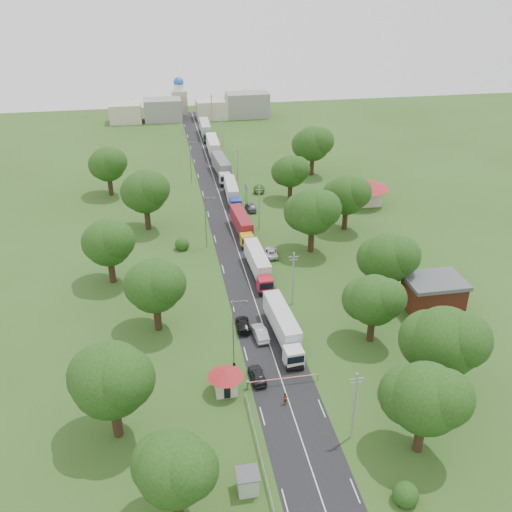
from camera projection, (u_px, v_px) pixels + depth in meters
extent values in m
plane|color=#2D4918|center=(250.00, 285.00, 93.19)|extent=(260.00, 260.00, 0.00)
cube|color=black|center=(232.00, 233.00, 110.62)|extent=(8.00, 200.00, 0.04)
cylinder|color=slate|center=(248.00, 385.00, 70.43)|extent=(0.20, 0.20, 1.10)
cube|color=slate|center=(248.00, 382.00, 70.20)|extent=(0.35, 0.35, 0.25)
cylinder|color=red|center=(283.00, 378.00, 70.93)|extent=(9.00, 0.12, 0.12)
cylinder|color=slate|center=(318.00, 377.00, 71.87)|extent=(0.10, 0.10, 1.00)
cube|color=#BDB69C|center=(226.00, 384.00, 69.70)|extent=(2.60, 2.60, 2.40)
cone|color=maroon|center=(225.00, 373.00, 68.91)|extent=(4.40, 4.40, 1.10)
cube|color=black|center=(236.00, 381.00, 69.81)|extent=(0.02, 1.20, 0.90)
cube|color=black|center=(227.00, 392.00, 68.65)|extent=(0.80, 0.02, 1.90)
cube|color=#99A593|center=(248.00, 482.00, 56.68)|extent=(2.00, 2.00, 2.30)
cube|color=#47494F|center=(248.00, 474.00, 56.12)|extent=(2.30, 2.30, 0.12)
cube|color=black|center=(258.00, 480.00, 56.77)|extent=(0.02, 1.00, 0.80)
cylinder|color=slate|center=(247.00, 196.00, 122.55)|extent=(0.12, 0.12, 4.00)
cylinder|color=slate|center=(245.00, 192.00, 124.64)|extent=(0.12, 0.12, 4.00)
cube|color=navy|center=(246.00, 187.00, 122.85)|extent=(0.06, 3.00, 1.00)
cube|color=silver|center=(246.00, 187.00, 122.85)|extent=(0.07, 3.10, 0.06)
cylinder|color=gray|center=(354.00, 406.00, 61.45)|extent=(0.24, 0.24, 9.00)
cube|color=gray|center=(357.00, 379.00, 59.69)|extent=(1.60, 0.10, 0.10)
cube|color=gray|center=(356.00, 383.00, 59.92)|extent=(1.20, 0.10, 0.10)
cylinder|color=gray|center=(293.00, 279.00, 85.86)|extent=(0.24, 0.24, 9.00)
cube|color=gray|center=(294.00, 257.00, 84.10)|extent=(1.60, 0.10, 0.10)
cube|color=gray|center=(294.00, 260.00, 84.33)|extent=(1.20, 0.10, 0.10)
cylinder|color=gray|center=(259.00, 208.00, 110.28)|extent=(0.24, 0.24, 9.00)
cube|color=gray|center=(259.00, 190.00, 108.51)|extent=(1.60, 0.10, 0.10)
cube|color=gray|center=(259.00, 192.00, 108.75)|extent=(1.20, 0.10, 0.10)
cylinder|color=gray|center=(238.00, 163.00, 134.69)|extent=(0.24, 0.24, 9.00)
cube|color=gray|center=(237.00, 147.00, 132.93)|extent=(1.60, 0.10, 0.10)
cube|color=gray|center=(237.00, 149.00, 133.16)|extent=(1.20, 0.10, 0.10)
cylinder|color=gray|center=(223.00, 131.00, 159.10)|extent=(0.24, 0.24, 9.00)
cube|color=gray|center=(222.00, 118.00, 157.34)|extent=(1.60, 0.10, 0.10)
cube|color=gray|center=(222.00, 120.00, 157.57)|extent=(1.20, 0.10, 0.10)
cylinder|color=gray|center=(212.00, 108.00, 183.51)|extent=(0.24, 0.24, 9.00)
cube|color=gray|center=(211.00, 96.00, 181.75)|extent=(1.60, 0.10, 0.10)
cube|color=gray|center=(211.00, 98.00, 181.98)|extent=(1.20, 0.10, 0.10)
cylinder|color=slate|center=(233.00, 333.00, 72.57)|extent=(0.16, 0.16, 10.00)
cube|color=slate|center=(240.00, 301.00, 70.53)|extent=(1.80, 0.10, 0.10)
cube|color=slate|center=(246.00, 302.00, 70.72)|extent=(0.50, 0.22, 0.15)
cylinder|color=slate|center=(206.00, 222.00, 103.08)|extent=(0.16, 0.16, 10.00)
cube|color=slate|center=(210.00, 198.00, 101.04)|extent=(1.80, 0.10, 0.10)
cube|color=slate|center=(214.00, 198.00, 101.24)|extent=(0.50, 0.22, 0.15)
cylinder|color=slate|center=(191.00, 162.00, 133.60)|extent=(0.16, 0.16, 10.00)
cube|color=slate|center=(193.00, 142.00, 131.56)|extent=(1.80, 0.10, 0.10)
cube|color=slate|center=(197.00, 143.00, 131.75)|extent=(0.50, 0.22, 0.15)
cylinder|color=#382616|center=(419.00, 435.00, 60.97)|extent=(1.08, 1.08, 4.20)
sphere|color=#15380F|center=(426.00, 398.00, 58.60)|extent=(7.70, 7.70, 7.70)
sphere|color=#15380F|center=(445.00, 398.00, 57.47)|extent=(6.05, 6.05, 6.05)
sphere|color=#15380F|center=(410.00, 395.00, 59.88)|extent=(6.60, 6.60, 6.60)
cylinder|color=#382616|center=(438.00, 379.00, 68.81)|extent=(1.12, 1.12, 4.55)
sphere|color=#15380F|center=(445.00, 342.00, 66.23)|extent=(8.40, 8.40, 8.40)
sphere|color=#15380F|center=(463.00, 340.00, 65.00)|extent=(6.60, 6.60, 6.60)
sphere|color=#15380F|center=(429.00, 339.00, 67.62)|extent=(7.20, 7.20, 7.20)
cylinder|color=#382616|center=(371.00, 329.00, 78.81)|extent=(1.04, 1.04, 3.85)
sphere|color=#15380F|center=(374.00, 300.00, 76.64)|extent=(7.00, 7.00, 7.00)
sphere|color=#15380F|center=(386.00, 298.00, 75.62)|extent=(5.50, 5.50, 5.50)
sphere|color=#15380F|center=(364.00, 299.00, 77.80)|extent=(6.00, 6.00, 6.00)
cylinder|color=#382616|center=(385.00, 287.00, 88.39)|extent=(1.08, 1.08, 4.20)
sphere|color=#15380F|center=(389.00, 258.00, 86.01)|extent=(7.70, 7.70, 7.70)
sphere|color=#15380F|center=(401.00, 256.00, 84.89)|extent=(6.05, 6.05, 6.05)
sphere|color=#15380F|center=(378.00, 258.00, 87.29)|extent=(6.60, 6.60, 6.60)
cylinder|color=#382616|center=(311.00, 240.00, 102.90)|extent=(1.12, 1.12, 4.55)
sphere|color=#15380F|center=(312.00, 211.00, 100.31)|extent=(8.40, 8.40, 8.40)
sphere|color=#15380F|center=(323.00, 209.00, 99.09)|extent=(6.60, 6.60, 6.60)
sphere|color=#15380F|center=(304.00, 212.00, 101.71)|extent=(7.20, 7.20, 7.20)
cylinder|color=#382616|center=(345.00, 219.00, 111.37)|extent=(1.08, 1.08, 4.20)
sphere|color=#15380F|center=(347.00, 195.00, 108.99)|extent=(7.70, 7.70, 7.70)
sphere|color=#15380F|center=(356.00, 192.00, 107.87)|extent=(6.05, 6.05, 6.05)
sphere|color=#15380F|center=(339.00, 195.00, 110.27)|extent=(6.60, 6.60, 6.60)
cylinder|color=#382616|center=(290.00, 191.00, 125.17)|extent=(1.04, 1.04, 3.85)
sphere|color=#15380F|center=(291.00, 171.00, 123.00)|extent=(7.00, 7.00, 7.00)
sphere|color=#15380F|center=(297.00, 169.00, 121.98)|extent=(5.50, 5.50, 5.50)
sphere|color=#15380F|center=(285.00, 172.00, 124.17)|extent=(6.00, 6.00, 6.00)
cylinder|color=#382616|center=(312.00, 166.00, 139.50)|extent=(1.12, 1.12, 4.55)
sphere|color=#15380F|center=(313.00, 144.00, 136.92)|extent=(8.40, 8.40, 8.40)
sphere|color=#15380F|center=(320.00, 141.00, 135.69)|extent=(6.60, 6.60, 6.60)
sphere|color=#15380F|center=(306.00, 145.00, 138.32)|extent=(7.20, 7.20, 7.20)
cylinder|color=#382616|center=(178.00, 504.00, 53.47)|extent=(1.04, 1.04, 3.85)
sphere|color=#15380F|center=(174.00, 469.00, 51.30)|extent=(7.00, 7.00, 7.00)
sphere|color=#15380F|center=(189.00, 470.00, 50.28)|extent=(5.50, 5.50, 5.50)
sphere|color=#15380F|center=(163.00, 464.00, 52.47)|extent=(6.00, 6.00, 6.00)
cylinder|color=#382616|center=(117.00, 419.00, 62.83)|extent=(1.12, 1.12, 4.55)
sphere|color=#15380F|center=(111.00, 380.00, 60.24)|extent=(8.40, 8.40, 8.40)
sphere|color=#15380F|center=(124.00, 379.00, 59.02)|extent=(6.60, 6.60, 6.60)
sphere|color=#15380F|center=(100.00, 376.00, 61.64)|extent=(7.20, 7.20, 7.20)
cylinder|color=#382616|center=(158.00, 317.00, 81.13)|extent=(1.08, 1.08, 4.20)
sphere|color=#15380F|center=(155.00, 286.00, 78.76)|extent=(7.70, 7.70, 7.70)
sphere|color=#15380F|center=(164.00, 284.00, 77.63)|extent=(6.05, 6.05, 6.05)
sphere|color=#15380F|center=(147.00, 285.00, 80.04)|extent=(6.60, 6.60, 6.60)
cylinder|color=#382616|center=(112.00, 271.00, 93.11)|extent=(1.08, 1.08, 4.20)
sphere|color=#15380F|center=(108.00, 243.00, 90.73)|extent=(7.70, 7.70, 7.70)
sphere|color=#15380F|center=(116.00, 240.00, 89.61)|extent=(6.05, 6.05, 6.05)
sphere|color=#15380F|center=(102.00, 242.00, 92.01)|extent=(6.60, 6.60, 6.60)
cylinder|color=#382616|center=(148.00, 218.00, 111.41)|extent=(1.12, 1.12, 4.55)
sphere|color=#15380F|center=(145.00, 192.00, 108.82)|extent=(8.40, 8.40, 8.40)
sphere|color=#15380F|center=(153.00, 189.00, 107.60)|extent=(6.60, 6.60, 6.60)
sphere|color=#15380F|center=(139.00, 192.00, 110.22)|extent=(7.20, 7.20, 7.20)
cylinder|color=#382616|center=(110.00, 186.00, 127.67)|extent=(1.08, 1.08, 4.20)
sphere|color=#15380F|center=(108.00, 164.00, 125.29)|extent=(7.70, 7.70, 7.70)
sphere|color=#15380F|center=(113.00, 162.00, 124.17)|extent=(6.05, 6.05, 6.05)
sphere|color=#15380F|center=(103.00, 165.00, 126.57)|extent=(6.60, 6.60, 6.60)
cube|color=maroon|center=(433.00, 296.00, 85.75)|extent=(8.00, 6.00, 4.60)
cube|color=#47494F|center=(435.00, 281.00, 84.55)|extent=(8.60, 6.60, 0.60)
cube|color=#BDB69C|center=(363.00, 195.00, 123.14)|extent=(7.00, 5.00, 4.00)
cone|color=maroon|center=(364.00, 182.00, 121.79)|extent=(10.08, 10.08, 1.80)
cube|color=gray|center=(163.00, 110.00, 185.89)|extent=(12.00, 8.00, 7.00)
cube|color=#BDB69C|center=(212.00, 109.00, 188.64)|extent=(10.00, 8.00, 6.00)
cube|color=gray|center=(247.00, 105.00, 190.07)|extent=(14.00, 8.00, 8.00)
cube|color=#BDB69C|center=(126.00, 113.00, 184.24)|extent=(10.00, 8.00, 6.00)
cube|color=#BDB69C|center=(180.00, 102.00, 193.58)|extent=(5.00, 5.00, 8.00)
cylinder|color=silver|center=(179.00, 87.00, 191.26)|extent=(3.20, 3.20, 2.00)
sphere|color=#2659B2|center=(178.00, 82.00, 190.52)|extent=(3.40, 3.40, 3.40)
cube|color=silver|center=(293.00, 357.00, 73.96)|extent=(2.50, 2.50, 2.45)
cube|color=black|center=(296.00, 360.00, 72.76)|extent=(2.25, 0.16, 1.08)
cube|color=slate|center=(295.00, 368.00, 73.43)|extent=(2.17, 0.39, 0.34)
cube|color=slate|center=(282.00, 331.00, 80.30)|extent=(2.97, 11.39, 0.29)
cube|color=silver|center=(282.00, 320.00, 79.74)|extent=(3.19, 11.69, 2.94)
cylinder|color=black|center=(295.00, 367.00, 73.67)|extent=(2.30, 0.98, 0.98)
cylinder|color=black|center=(292.00, 359.00, 75.20)|extent=(2.30, 0.98, 0.98)
cylinder|color=black|center=(277.00, 319.00, 83.40)|extent=(2.30, 0.98, 0.98)
cylinder|color=black|center=(275.00, 314.00, 84.68)|extent=(2.30, 0.98, 0.98)
cube|color=#B1142B|center=(265.00, 285.00, 90.34)|extent=(2.36, 2.36, 2.37)
cube|color=black|center=(266.00, 286.00, 89.19)|extent=(2.18, 0.10, 1.04)
cube|color=slate|center=(266.00, 293.00, 89.83)|extent=(2.09, 0.33, 0.33)
cube|color=slate|center=(258.00, 269.00, 96.48)|extent=(2.60, 10.98, 0.28)
cube|color=silver|center=(257.00, 259.00, 95.94)|extent=(2.80, 11.28, 2.85)
cylinder|color=black|center=(266.00, 293.00, 90.06)|extent=(2.23, 0.95, 0.95)
cylinder|color=black|center=(264.00, 287.00, 91.55)|extent=(2.23, 0.95, 0.95)
cylinder|color=black|center=(254.00, 261.00, 99.48)|extent=(2.23, 0.95, 0.95)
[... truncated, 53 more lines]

